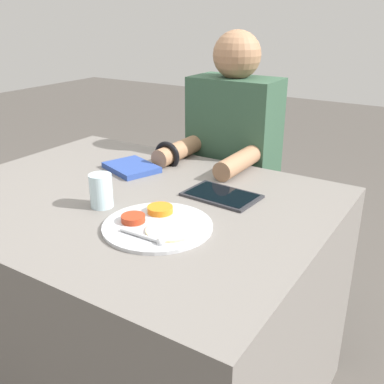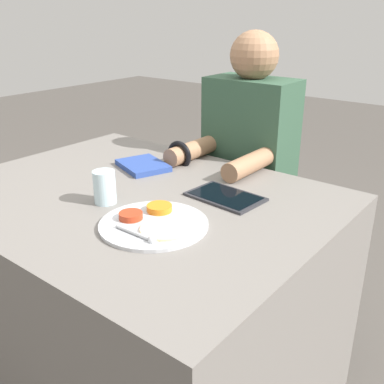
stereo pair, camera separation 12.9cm
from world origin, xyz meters
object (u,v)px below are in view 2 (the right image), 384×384
person_diner (246,193)px  thali_tray (153,223)px  red_notebook (143,166)px  tablet_device (225,197)px  drinking_glass (105,187)px

person_diner → thali_tray: bearing=-78.2°
red_notebook → thali_tray: bearing=-42.3°
red_notebook → tablet_device: 0.40m
drinking_glass → person_diner: bearing=84.4°
person_diner → tablet_device: bearing=-66.5°
tablet_device → person_diner: 0.52m
red_notebook → person_diner: 0.49m
thali_tray → red_notebook: 0.48m
red_notebook → tablet_device: size_ratio=0.95×
red_notebook → drinking_glass: 0.33m
tablet_device → thali_tray: bearing=-98.6°
thali_tray → red_notebook: size_ratio=1.32×
tablet_device → person_diner: bearing=113.5°
tablet_device → person_diner: person_diner is taller
person_diner → drinking_glass: (-0.07, -0.71, 0.23)m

